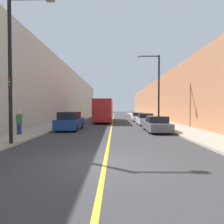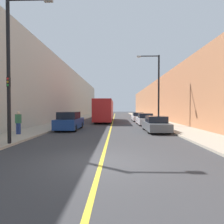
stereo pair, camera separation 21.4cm
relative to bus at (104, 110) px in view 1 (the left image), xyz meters
The scene contains 15 objects.
ground_plane 21.82m from the bus, 86.51° to the right, with size 200.00×200.00×0.00m, color #38383A.
sidewalk_left 10.19m from the bus, 124.28° to the left, with size 3.26×72.00×0.14m, color #A89E8C.
sidewalk_right 11.87m from the bus, 44.97° to the left, with size 3.26×72.00×0.14m, color #A89E8C.
building_row_left 12.89m from the bus, 138.23° to the left, with size 4.00×72.00×10.30m, color #B7B2A3.
building_row_right 14.68m from the bus, 34.80° to the left, with size 4.00×72.00×7.85m, color #B2724C.
road_center_line 8.60m from the bus, 80.93° to the left, with size 0.16×72.00×0.01m, color gold.
bus is the anchor object (origin of this frame).
parked_suv_left 11.74m from the bus, 103.51° to the right, with size 1.97×4.56×1.80m.
car_right_near 13.73m from the bus, 66.17° to the right, with size 1.88×4.42×1.44m.
car_right_mid 8.36m from the bus, 47.79° to the right, with size 1.84×4.48×1.51m.
car_right_far 5.66m from the bus, ahead, with size 1.79×4.62×1.44m.
street_lamp_left 19.26m from the bus, 102.45° to the right, with size 2.71×0.24×8.34m.
street_lamp_right 10.58m from the bus, 48.25° to the right, with size 2.71×0.24×8.32m.
traffic_light 19.21m from the bus, 102.69° to the right, with size 0.16×0.18×3.79m.
pedestrian 16.27m from the bus, 110.52° to the right, with size 0.40×0.25×1.80m.
Camera 1 is at (0.39, -6.86, 2.17)m, focal length 28.00 mm.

